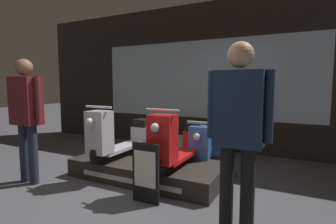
# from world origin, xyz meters

# --- Properties ---
(ground_plane) EXTENTS (30.00, 30.00, 0.00)m
(ground_plane) POSITION_xyz_m (0.00, 0.00, 0.00)
(ground_plane) COLOR #4C4C51
(shop_wall_back) EXTENTS (8.97, 0.09, 3.20)m
(shop_wall_back) POSITION_xyz_m (0.00, 3.23, 1.60)
(shop_wall_back) COLOR #28231E
(shop_wall_back) RESTS_ON ground_plane
(display_platform) EXTENTS (2.32, 1.25, 0.27)m
(display_platform) POSITION_xyz_m (-0.07, 1.14, 0.14)
(display_platform) COLOR #2D2823
(display_platform) RESTS_ON ground_plane
(scooter_display_left) EXTENTS (0.46, 1.58, 0.86)m
(scooter_display_left) POSITION_xyz_m (-0.59, 1.10, 0.60)
(scooter_display_left) COLOR black
(scooter_display_left) RESTS_ON display_platform
(scooter_display_right) EXTENTS (0.46, 1.58, 0.86)m
(scooter_display_right) POSITION_xyz_m (0.45, 1.10, 0.60)
(scooter_display_right) COLOR black
(scooter_display_right) RESTS_ON display_platform
(scooter_backrow_0) EXTENTS (0.46, 1.58, 0.86)m
(scooter_backrow_0) POSITION_xyz_m (-0.16, 2.09, 0.33)
(scooter_backrow_0) COLOR black
(scooter_backrow_0) RESTS_ON ground_plane
(scooter_backrow_1) EXTENTS (0.46, 1.58, 0.86)m
(scooter_backrow_1) POSITION_xyz_m (0.60, 2.09, 0.33)
(scooter_backrow_1) COLOR black
(scooter_backrow_1) RESTS_ON ground_plane
(person_left_browsing) EXTENTS (0.60, 0.25, 1.80)m
(person_left_browsing) POSITION_xyz_m (-1.51, 0.07, 1.07)
(person_left_browsing) COLOR #232838
(person_left_browsing) RESTS_ON ground_plane
(person_right_browsing) EXTENTS (0.59, 0.24, 1.81)m
(person_right_browsing) POSITION_xyz_m (1.50, 0.07, 1.08)
(person_right_browsing) COLOR black
(person_right_browsing) RESTS_ON ground_plane
(price_sign_board) EXTENTS (0.36, 0.04, 0.74)m
(price_sign_board) POSITION_xyz_m (0.36, 0.28, 0.37)
(price_sign_board) COLOR black
(price_sign_board) RESTS_ON ground_plane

